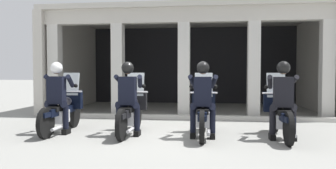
# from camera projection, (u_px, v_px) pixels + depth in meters

# --- Properties ---
(ground_plane) EXTENTS (80.00, 80.00, 0.00)m
(ground_plane) POSITION_uv_depth(u_px,v_px,m) (179.00, 116.00, 10.30)
(ground_plane) COLOR gray
(station_building) EXTENTS (9.30, 5.15, 3.44)m
(station_building) POSITION_uv_depth(u_px,v_px,m) (189.00, 51.00, 12.61)
(station_building) COLOR black
(station_building) RESTS_ON ground
(kerb_strip) EXTENTS (8.80, 0.24, 0.12)m
(kerb_strip) POSITION_uv_depth(u_px,v_px,m) (183.00, 117.00, 9.64)
(kerb_strip) COLOR #B7B5AD
(kerb_strip) RESTS_ON ground
(motorcycle_far_left) EXTENTS (0.62, 2.04, 1.35)m
(motorcycle_far_left) POSITION_uv_depth(u_px,v_px,m) (63.00, 110.00, 7.64)
(motorcycle_far_left) COLOR black
(motorcycle_far_left) RESTS_ON ground
(police_officer_far_left) EXTENTS (0.63, 0.61, 1.58)m
(police_officer_far_left) POSITION_uv_depth(u_px,v_px,m) (57.00, 91.00, 7.34)
(police_officer_far_left) COLOR black
(police_officer_far_left) RESTS_ON ground
(motorcycle_center_left) EXTENTS (0.62, 2.04, 1.35)m
(motorcycle_center_left) POSITION_uv_depth(u_px,v_px,m) (131.00, 111.00, 7.43)
(motorcycle_center_left) COLOR black
(motorcycle_center_left) RESTS_ON ground
(police_officer_center_left) EXTENTS (0.63, 0.61, 1.58)m
(police_officer_center_left) POSITION_uv_depth(u_px,v_px,m) (128.00, 92.00, 7.13)
(police_officer_center_left) COLOR black
(police_officer_center_left) RESTS_ON ground
(motorcycle_center_right) EXTENTS (0.62, 2.04, 1.35)m
(motorcycle_center_right) POSITION_uv_depth(u_px,v_px,m) (203.00, 112.00, 7.16)
(motorcycle_center_right) COLOR black
(motorcycle_center_right) RESTS_ON ground
(police_officer_center_right) EXTENTS (0.63, 0.61, 1.58)m
(police_officer_center_right) POSITION_uv_depth(u_px,v_px,m) (203.00, 93.00, 6.86)
(police_officer_center_right) COLOR black
(police_officer_center_right) RESTS_ON ground
(motorcycle_far_right) EXTENTS (0.62, 2.04, 1.35)m
(motorcycle_far_right) POSITION_uv_depth(u_px,v_px,m) (280.00, 113.00, 6.98)
(motorcycle_far_right) COLOR black
(motorcycle_far_right) RESTS_ON ground
(police_officer_far_right) EXTENTS (0.63, 0.61, 1.58)m
(police_officer_far_right) POSITION_uv_depth(u_px,v_px,m) (283.00, 93.00, 6.68)
(police_officer_far_right) COLOR black
(police_officer_far_right) RESTS_ON ground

